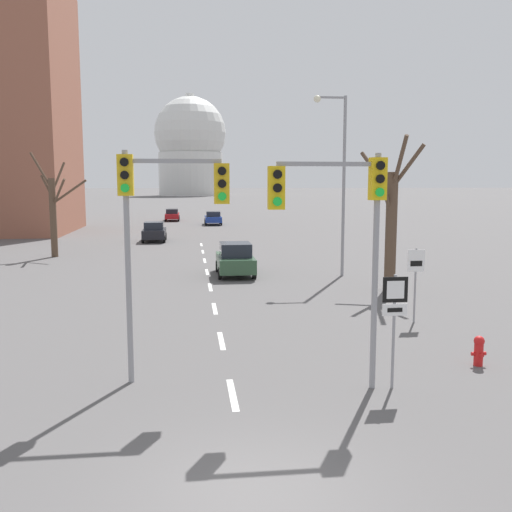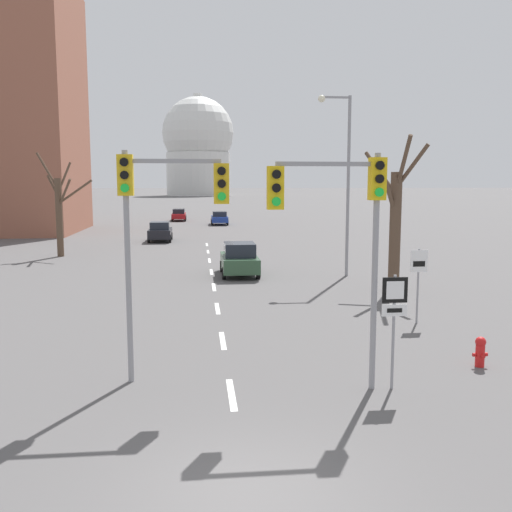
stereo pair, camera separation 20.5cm
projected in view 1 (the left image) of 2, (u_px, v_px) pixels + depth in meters
The scene contains 22 objects.
ground_plane at pixel (253, 495), 8.95m from camera, with size 800.00×800.00×0.00m, color #565454.
lane_stripe_0 at pixel (233, 394), 13.14m from camera, with size 0.16×2.00×0.01m, color silver.
lane_stripe_1 at pixel (221, 341), 17.57m from camera, with size 0.16×2.00×0.01m, color silver.
lane_stripe_2 at pixel (215, 309), 22.00m from camera, with size 0.16×2.00×0.01m, color silver.
lane_stripe_3 at pixel (210, 287), 26.44m from camera, with size 0.16×2.00×0.01m, color silver.
lane_stripe_4 at pixel (207, 272), 30.87m from camera, with size 0.16×2.00×0.01m, color silver.
lane_stripe_5 at pixel (205, 261), 35.30m from camera, with size 0.16×2.00×0.01m, color silver.
lane_stripe_6 at pixel (203, 252), 39.73m from camera, with size 0.16×2.00×0.01m, color silver.
lane_stripe_7 at pixel (201, 245), 44.16m from camera, with size 0.16×2.00×0.01m, color silver.
traffic_signal_near_right at pixel (343, 211), 12.94m from camera, with size 2.69×0.34×5.52m.
traffic_signal_near_left at pixel (159, 207), 13.50m from camera, with size 2.61×0.34×5.61m.
route_sign_post at pixel (394, 311), 13.32m from camera, with size 0.60×0.08×2.73m.
speed_limit_sign at pixel (416, 272), 19.62m from camera, with size 0.60×0.08×2.61m.
fire_hydrant at pixel (479, 350), 15.16m from camera, with size 0.40×0.34×0.81m.
street_lamp_right at pixel (339, 169), 28.95m from camera, with size 1.70×0.36×9.13m.
sedan_near_left at pixel (172, 215), 70.65m from camera, with size 1.76×4.54×1.47m.
sedan_near_right at pixel (213, 218), 64.25m from camera, with size 1.89×3.97×1.50m.
sedan_mid_centre at pixel (235, 259), 29.66m from camera, with size 1.91×3.92×1.72m.
sedan_far_left at pixel (154, 232), 46.43m from camera, with size 1.87×3.83×1.61m.
bare_tree_left_near at pixel (54, 210), 36.73m from camera, with size 3.62×2.46×6.75m.
bare_tree_right_near at pixel (391, 221), 25.30m from camera, with size 2.27×3.14×6.83m.
capitol_dome at pixel (190, 146), 193.75m from camera, with size 24.19×24.19×34.16m.
Camera 1 is at (-0.94, -8.33, 4.89)m, focal length 40.00 mm.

